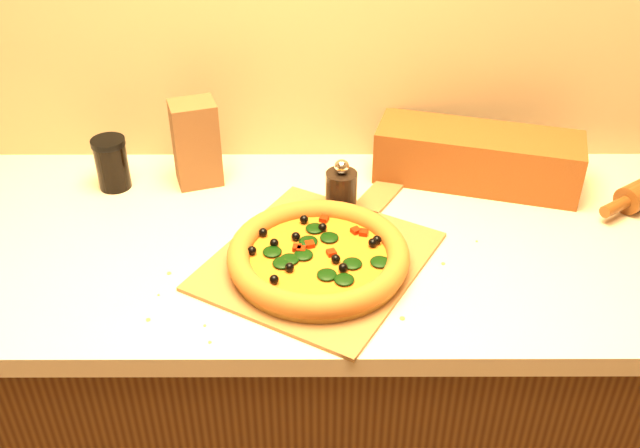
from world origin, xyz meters
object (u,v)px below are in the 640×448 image
at_px(pizza_peel, 323,256).
at_px(pepper_grinder, 341,191).
at_px(pizza, 318,256).
at_px(dark_jar, 112,163).

relative_size(pizza_peel, pepper_grinder, 4.69).
xyz_separation_m(pizza, dark_jar, (-0.44, 0.29, 0.03)).
distance_m(pepper_grinder, dark_jar, 0.50).
xyz_separation_m(pizza_peel, pizza, (-0.01, -0.03, 0.03)).
distance_m(pizza, dark_jar, 0.53).
height_order(pizza_peel, dark_jar, dark_jar).
bearing_deg(pepper_grinder, pizza, -103.56).
distance_m(pizza_peel, pizza, 0.04).
bearing_deg(pizza_peel, pepper_grinder, 106.20).
distance_m(pizza, pepper_grinder, 0.20).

